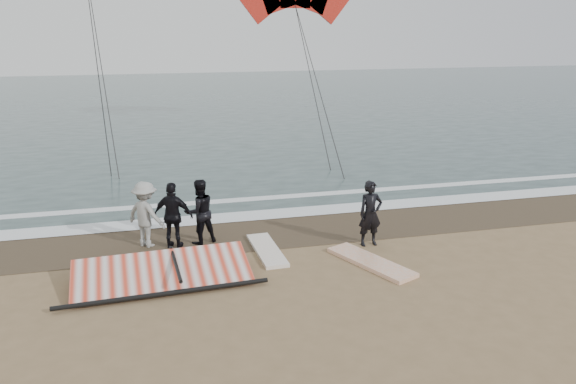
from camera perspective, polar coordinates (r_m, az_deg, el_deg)
The scene contains 10 objects.
ground at distance 12.16m, azimuth 2.26°, elevation -11.32°, with size 120.00×120.00×0.00m, color #8C704C.
sea at distance 43.77m, azimuth -9.92°, elevation 8.97°, with size 120.00×54.00×0.02m, color #233838.
wet_sand at distance 16.14m, azimuth -2.17°, elevation -4.00°, with size 120.00×2.80×0.01m, color #4C3D2B.
foam_near at distance 17.43m, azimuth -3.11°, elevation -2.36°, with size 120.00×0.90×0.01m, color white.
foam_far at distance 19.02m, azimuth -4.08°, elevation -0.73°, with size 120.00×0.45×0.01m, color white.
man_main at distance 15.05m, azimuth 8.37°, elevation -2.17°, with size 0.65×0.43×1.78m, color black.
board_white at distance 14.16m, azimuth 8.42°, elevation -7.05°, with size 0.70×2.49×0.10m, color silver.
board_cream at distance 14.74m, azimuth -2.16°, elevation -5.91°, with size 0.60×2.24×0.09m, color white.
trio_cluster at distance 15.17m, azimuth -11.87°, elevation -2.19°, with size 2.57×1.32×1.80m.
sail_rig at distance 13.42m, azimuth -12.88°, elevation -8.01°, with size 4.62×2.00×0.51m.
Camera 1 is at (-3.03, -10.30, 5.71)m, focal length 35.00 mm.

